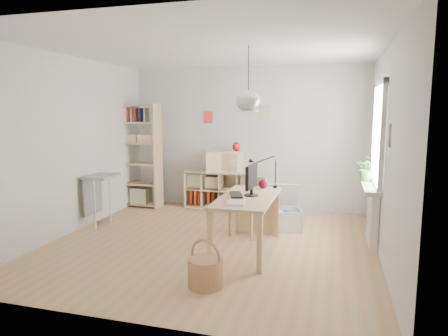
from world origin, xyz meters
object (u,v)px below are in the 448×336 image
(tall_bookshelf, at_px, (140,151))
(storage_chest, at_px, (281,215))
(drawer_chest, at_px, (224,161))
(desk, at_px, (247,203))
(cube_shelf, at_px, (220,192))
(chair, at_px, (249,202))
(monitor, at_px, (252,178))

(tall_bookshelf, xyz_separation_m, storage_chest, (2.88, -0.78, -0.87))
(drawer_chest, bearing_deg, desk, -89.88)
(desk, xyz_separation_m, tall_bookshelf, (-2.59, 1.95, 0.43))
(cube_shelf, distance_m, drawer_chest, 0.63)
(desk, bearing_deg, storage_chest, 75.86)
(storage_chest, height_order, drawer_chest, drawer_chest)
(tall_bookshelf, bearing_deg, chair, -26.61)
(storage_chest, distance_m, monitor, 1.39)
(storage_chest, xyz_separation_m, monitor, (-0.25, -1.13, 0.76))
(chair, height_order, monitor, monitor)
(desk, height_order, cube_shelf, desk)
(cube_shelf, height_order, drawer_chest, drawer_chest)
(desk, relative_size, tall_bookshelf, 0.75)
(chair, distance_m, monitor, 0.85)
(chair, distance_m, drawer_chest, 1.73)
(drawer_chest, bearing_deg, tall_bookshelf, 165.12)
(desk, relative_size, drawer_chest, 2.16)
(drawer_chest, bearing_deg, cube_shelf, 129.09)
(cube_shelf, bearing_deg, monitor, -64.04)
(chair, bearing_deg, desk, -61.40)
(desk, bearing_deg, tall_bookshelf, 142.99)
(cube_shelf, bearing_deg, storage_chest, -38.91)
(chair, xyz_separation_m, monitor, (0.18, -0.68, 0.49))
(cube_shelf, distance_m, storage_chest, 1.69)
(chair, relative_size, storage_chest, 1.03)
(cube_shelf, relative_size, storage_chest, 1.63)
(desk, xyz_separation_m, storage_chest, (0.29, 1.17, -0.43))
(cube_shelf, distance_m, tall_bookshelf, 1.77)
(desk, height_order, chair, chair)
(desk, distance_m, storage_chest, 1.28)
(tall_bookshelf, xyz_separation_m, drawer_chest, (1.64, 0.24, -0.17))
(storage_chest, bearing_deg, desk, -118.19)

